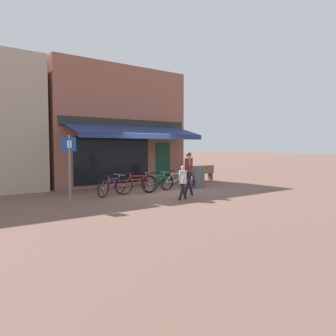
# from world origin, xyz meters

# --- Properties ---
(ground_plane) EXTENTS (160.00, 160.00, 0.00)m
(ground_plane) POSITION_xyz_m (0.00, 0.00, 0.00)
(ground_plane) COLOR brown
(shop_front) EXTENTS (7.14, 4.80, 5.84)m
(shop_front) POSITION_xyz_m (-0.05, 4.38, 2.91)
(shop_front) COLOR #8E5647
(shop_front) RESTS_ON ground_plane
(bike_rack_rail) EXTENTS (3.93, 0.04, 0.57)m
(bike_rack_rail) POSITION_xyz_m (-0.68, 0.41, 0.48)
(bike_rack_rail) COLOR #47494F
(bike_rack_rail) RESTS_ON ground_plane
(bicycle_purple) EXTENTS (1.64, 0.89, 0.82)m
(bicycle_purple) POSITION_xyz_m (-2.28, 0.29, 0.36)
(bicycle_purple) COLOR black
(bicycle_purple) RESTS_ON ground_plane
(bicycle_red) EXTENTS (1.80, 0.56, 0.89)m
(bicycle_red) POSITION_xyz_m (-1.25, 0.15, 0.39)
(bicycle_red) COLOR black
(bicycle_red) RESTS_ON ground_plane
(bicycle_green) EXTENTS (1.71, 0.52, 0.83)m
(bicycle_green) POSITION_xyz_m (-0.07, 0.30, 0.37)
(bicycle_green) COLOR black
(bicycle_green) RESTS_ON ground_plane
(bicycle_silver) EXTENTS (1.72, 0.58, 0.86)m
(bicycle_silver) POSITION_xyz_m (0.89, 0.24, 0.38)
(bicycle_silver) COLOR black
(bicycle_silver) RESTS_ON ground_plane
(pedestrian_adult) EXTENTS (0.59, 0.49, 1.72)m
(pedestrian_adult) POSITION_xyz_m (0.06, -1.52, 1.06)
(pedestrian_adult) COLOR black
(pedestrian_adult) RESTS_ON ground_plane
(pedestrian_child) EXTENTS (0.53, 0.39, 1.23)m
(pedestrian_child) POSITION_xyz_m (-0.67, -2.08, 0.76)
(pedestrian_child) COLOR black
(pedestrian_child) RESTS_ON ground_plane
(litter_bin) EXTENTS (0.57, 0.57, 0.97)m
(litter_bin) POSITION_xyz_m (2.06, 0.10, 0.49)
(litter_bin) COLOR #515459
(litter_bin) RESTS_ON ground_plane
(parking_sign) EXTENTS (0.44, 0.07, 2.26)m
(parking_sign) POSITION_xyz_m (-4.45, -1.05, 1.39)
(parking_sign) COLOR slate
(parking_sign) RESTS_ON ground_plane
(park_bench) EXTENTS (1.64, 0.64, 0.87)m
(park_bench) POSITION_xyz_m (4.06, 2.10, 0.46)
(park_bench) COLOR brown
(park_bench) RESTS_ON ground_plane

